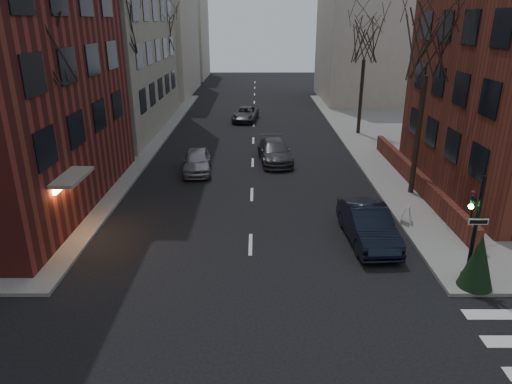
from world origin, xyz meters
TOP-DOWN VIEW (x-y plane):
  - low_wall_right at (9.30, 19.00)m, footprint 0.35×16.00m
  - building_distant_la at (-15.00, 55.00)m, footprint 14.00×16.00m
  - building_distant_ra at (15.00, 50.00)m, footprint 14.00×14.00m
  - building_distant_lb at (-13.00, 72.00)m, footprint 10.00×12.00m
  - traffic_signal at (7.94, 8.99)m, footprint 0.76×0.44m
  - tree_left_a at (-8.80, 14.00)m, footprint 4.18×4.18m
  - tree_left_b at (-8.80, 26.00)m, footprint 4.40×4.40m
  - tree_left_c at (-8.80, 40.00)m, footprint 3.96×3.96m
  - tree_right_a at (8.80, 18.00)m, footprint 3.96×3.96m
  - tree_right_b at (8.80, 32.00)m, footprint 3.74×3.74m
  - streetlamp_near at (-8.20, 22.00)m, footprint 0.36×0.36m
  - streetlamp_far at (-8.20, 42.00)m, footprint 0.36×0.36m
  - parked_sedan at (5.08, 12.32)m, footprint 1.98×4.94m
  - car_lane_silver at (-3.51, 22.01)m, footprint 2.11×4.40m
  - car_lane_gray at (1.50, 24.19)m, footprint 2.50×5.18m
  - car_lane_far at (-0.80, 37.61)m, footprint 2.68×4.86m
  - sandwich_board at (7.30, 13.99)m, footprint 0.52×0.60m
  - evergreen_shrub at (8.07, 8.50)m, footprint 1.53×1.53m

SIDE VIEW (x-z plane):
  - sandwich_board at x=7.30m, z-range 0.15..0.96m
  - car_lane_far at x=-0.80m, z-range 0.00..1.29m
  - low_wall_right at x=9.30m, z-range 0.15..1.15m
  - car_lane_silver at x=-3.51m, z-range 0.00..1.45m
  - car_lane_gray at x=1.50m, z-range 0.00..1.45m
  - parked_sedan at x=5.08m, z-range 0.00..1.60m
  - evergreen_shrub at x=8.07m, z-range 0.15..2.16m
  - traffic_signal at x=7.94m, z-range -0.09..3.91m
  - streetlamp_near at x=-8.20m, z-range 1.10..7.38m
  - streetlamp_far at x=-8.20m, z-range 1.10..7.38m
  - building_distant_lb at x=-13.00m, z-range 0.00..14.00m
  - tree_right_b at x=8.80m, z-range 3.00..12.18m
  - building_distant_ra at x=15.00m, z-range 0.00..16.00m
  - tree_left_c at x=-8.80m, z-range 3.17..12.89m
  - tree_right_a at x=8.80m, z-range 3.17..12.89m
  - tree_left_a at x=-8.80m, z-range 3.34..13.60m
  - tree_left_b at x=-8.80m, z-range 3.51..14.31m
  - building_distant_la at x=-15.00m, z-range 0.00..18.00m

